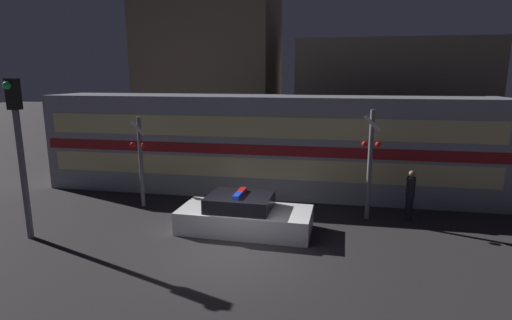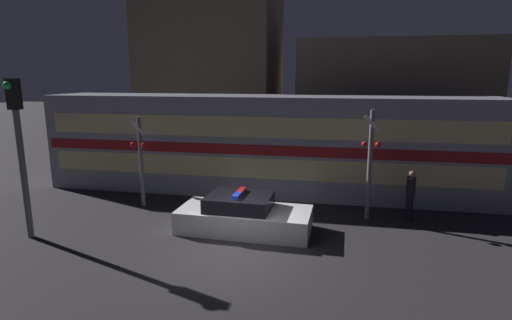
# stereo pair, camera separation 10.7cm
# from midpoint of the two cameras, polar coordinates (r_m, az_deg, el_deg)

# --- Properties ---
(ground_plane) EXTENTS (120.00, 120.00, 0.00)m
(ground_plane) POSITION_cam_midpoint_polar(r_m,az_deg,el_deg) (11.64, -3.68, -13.25)
(ground_plane) COLOR #262326
(train) EXTENTS (18.97, 2.90, 4.14)m
(train) POSITION_cam_midpoint_polar(r_m,az_deg,el_deg) (17.22, 1.00, 2.28)
(train) COLOR gray
(train) RESTS_ON ground_plane
(police_car) EXTENTS (4.32, 1.99, 1.32)m
(police_car) POSITION_cam_midpoint_polar(r_m,az_deg,el_deg) (13.07, -1.96, -7.99)
(police_car) COLOR silver
(police_car) RESTS_ON ground_plane
(pedestrian) EXTENTS (0.30, 0.30, 1.77)m
(pedestrian) POSITION_cam_midpoint_polar(r_m,az_deg,el_deg) (14.86, 20.96, -4.66)
(pedestrian) COLOR black
(pedestrian) RESTS_ON ground_plane
(crossing_signal_near) EXTENTS (0.64, 0.32, 3.84)m
(crossing_signal_near) POSITION_cam_midpoint_polar(r_m,az_deg,el_deg) (14.23, 15.76, -0.25)
(crossing_signal_near) COLOR slate
(crossing_signal_near) RESTS_ON ground_plane
(crossing_signal_far) EXTENTS (0.64, 0.32, 3.46)m
(crossing_signal_far) POSITION_cam_midpoint_polar(r_m,az_deg,el_deg) (15.74, -16.37, 0.14)
(crossing_signal_far) COLOR slate
(crossing_signal_far) RESTS_ON ground_plane
(traffic_light_corner) EXTENTS (0.30, 0.46, 4.88)m
(traffic_light_corner) POSITION_cam_midpoint_polar(r_m,az_deg,el_deg) (13.83, -30.93, 1.96)
(traffic_light_corner) COLOR slate
(traffic_light_corner) RESTS_ON ground_plane
(building_left) EXTENTS (7.87, 6.86, 10.97)m
(building_left) POSITION_cam_midpoint_polar(r_m,az_deg,el_deg) (25.97, -6.31, 13.00)
(building_left) COLOR brown
(building_left) RESTS_ON ground_plane
(building_center) EXTENTS (10.51, 6.89, 6.94)m
(building_center) POSITION_cam_midpoint_polar(r_m,az_deg,el_deg) (25.72, 17.92, 8.02)
(building_center) COLOR #726656
(building_center) RESTS_ON ground_plane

